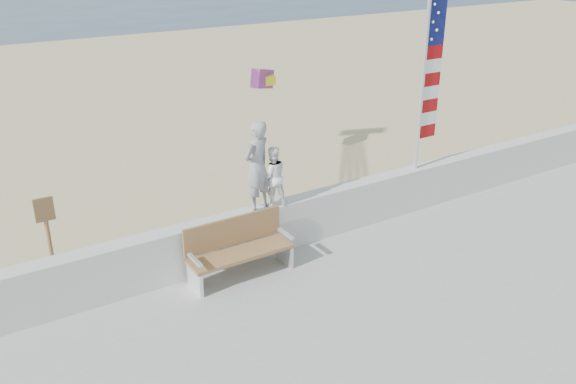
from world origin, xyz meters
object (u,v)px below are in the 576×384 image
at_px(adult, 257,166).
at_px(child, 272,176).
at_px(flag, 428,75).
at_px(bench, 238,248).

xyz_separation_m(adult, child, (0.30, 0.00, -0.25)).
distance_m(child, flag, 3.80).
distance_m(adult, child, 0.40).
bearing_deg(child, adult, 12.98).
distance_m(adult, bench, 1.43).
height_order(adult, flag, flag).
relative_size(adult, flag, 0.46).
bearing_deg(child, bench, 38.55).
relative_size(child, bench, 0.61).
height_order(bench, flag, flag).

